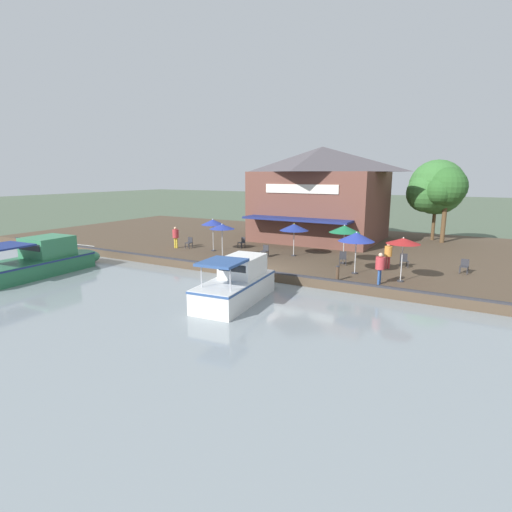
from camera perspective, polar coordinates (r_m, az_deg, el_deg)
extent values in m
plane|color=#4C5B47|center=(24.36, -0.27, -3.51)|extent=(220.00, 220.00, 0.00)
cube|color=#4C3D2D|center=(34.05, 8.98, 1.22)|extent=(22.00, 56.00, 0.60)
cube|color=#2D2D33|center=(24.28, -0.15, -1.98)|extent=(0.20, 50.40, 0.10)
cube|color=brown|center=(36.29, 9.22, 7.08)|extent=(9.00, 10.27, 5.97)
pyramid|color=#4C474C|center=(36.20, 9.43, 13.48)|extent=(9.45, 10.78, 2.14)
cube|color=navy|center=(31.37, 5.70, 5.23)|extent=(1.80, 8.73, 0.16)
cube|color=silver|center=(31.98, 6.42, 9.51)|extent=(0.08, 6.16, 0.70)
cylinder|color=#B7B7B7|center=(30.50, -6.14, 2.84)|extent=(0.06, 0.06, 2.27)
cylinder|color=#2D2D33|center=(30.69, -6.10, 0.79)|extent=(0.36, 0.36, 0.06)
cone|color=navy|center=(30.36, -6.19, 4.84)|extent=(1.74, 1.74, 0.41)
cone|color=white|center=(30.36, -6.19, 4.88)|extent=(1.08, 1.08, 0.33)
sphere|color=white|center=(30.34, -6.20, 5.23)|extent=(0.08, 0.08, 0.08)
cylinder|color=#B7B7B7|center=(28.58, 5.42, 2.13)|extent=(0.06, 0.06, 2.15)
cylinder|color=#2D2D33|center=(28.77, 5.38, 0.08)|extent=(0.36, 0.36, 0.06)
cone|color=navy|center=(28.43, 5.46, 4.12)|extent=(2.05, 2.05, 0.48)
cone|color=yellow|center=(28.43, 5.46, 4.16)|extent=(1.27, 1.27, 0.38)
sphere|color=yellow|center=(28.40, 5.47, 4.60)|extent=(0.08, 0.08, 0.08)
cylinder|color=#B7B7B7|center=(22.96, 20.11, -0.67)|extent=(0.06, 0.06, 2.30)
cylinder|color=#2D2D33|center=(23.22, 19.92, -3.38)|extent=(0.36, 0.36, 0.06)
cone|color=maroon|center=(22.77, 20.30, 2.04)|extent=(1.79, 1.79, 0.31)
cone|color=white|center=(22.77, 20.30, 2.09)|extent=(1.11, 1.11, 0.25)
sphere|color=white|center=(22.75, 20.33, 2.43)|extent=(0.08, 0.08, 0.08)
cylinder|color=#B7B7B7|center=(27.37, -4.84, 1.91)|extent=(0.06, 0.06, 2.32)
cylinder|color=#2D2D33|center=(27.59, -4.80, -0.41)|extent=(0.36, 0.36, 0.06)
cone|color=navy|center=(27.21, -4.88, 4.21)|extent=(1.71, 1.71, 0.32)
cone|color=white|center=(27.21, -4.88, 4.25)|extent=(1.06, 1.06, 0.26)
sphere|color=white|center=(27.19, -4.89, 4.55)|extent=(0.08, 0.08, 0.08)
cylinder|color=#B7B7B7|center=(24.03, 14.03, 0.18)|extent=(0.06, 0.06, 2.27)
cylinder|color=#2D2D33|center=(24.27, 13.90, -2.38)|extent=(0.36, 0.36, 0.06)
cone|color=navy|center=(23.85, 14.15, 2.67)|extent=(2.08, 2.08, 0.52)
cone|color=white|center=(23.85, 14.15, 2.72)|extent=(1.29, 1.29, 0.42)
sphere|color=white|center=(23.81, 14.18, 3.29)|extent=(0.08, 0.08, 0.08)
cylinder|color=#B7B7B7|center=(26.61, 12.42, 1.43)|extent=(0.06, 0.06, 2.35)
cylinder|color=#2D2D33|center=(26.83, 12.31, -0.98)|extent=(0.36, 0.36, 0.06)
cone|color=#19663D|center=(26.44, 12.53, 3.80)|extent=(1.98, 1.98, 0.46)
cone|color=silver|center=(26.43, 12.53, 3.84)|extent=(1.23, 1.23, 0.37)
sphere|color=silver|center=(26.41, 12.55, 4.29)|extent=(0.08, 0.08, 0.08)
cube|color=#2D2D33|center=(26.58, 20.89, -1.20)|extent=(0.05, 0.05, 0.42)
cube|color=#2D2D33|center=(26.50, 20.04, -1.17)|extent=(0.05, 0.05, 0.42)
cube|color=#2D2D33|center=(26.97, 20.71, -1.01)|extent=(0.05, 0.05, 0.42)
cube|color=#2D2D33|center=(26.88, 19.88, -0.99)|extent=(0.05, 0.05, 0.42)
cube|color=#2D2D33|center=(26.69, 20.41, -0.65)|extent=(0.57, 0.57, 0.05)
cube|color=#2D2D33|center=(26.84, 20.36, -0.09)|extent=(0.19, 0.43, 0.40)
cube|color=#2D2D33|center=(31.77, -9.52, 1.40)|extent=(0.04, 0.04, 0.42)
cube|color=#2D2D33|center=(32.03, -10.08, 1.47)|extent=(0.04, 0.04, 0.42)
cube|color=#2D2D33|center=(32.08, -9.07, 1.52)|extent=(0.04, 0.04, 0.42)
cube|color=#2D2D33|center=(32.33, -9.63, 1.58)|extent=(0.04, 0.04, 0.42)
cube|color=#2D2D33|center=(32.02, -9.59, 1.87)|extent=(0.44, 0.44, 0.05)
cube|color=#2D2D33|center=(32.13, -9.38, 2.31)|extent=(0.04, 0.44, 0.40)
cube|color=#2D2D33|center=(31.43, -2.14, 1.45)|extent=(0.05, 0.05, 0.42)
cube|color=#2D2D33|center=(31.74, -2.60, 1.54)|extent=(0.05, 0.05, 0.42)
cube|color=#2D2D33|center=(31.68, -1.58, 1.53)|extent=(0.05, 0.05, 0.42)
cube|color=#2D2D33|center=(31.99, -2.04, 1.63)|extent=(0.05, 0.05, 0.42)
cube|color=#2D2D33|center=(31.67, -2.09, 1.92)|extent=(0.56, 0.56, 0.05)
cube|color=#2D2D33|center=(31.76, -1.82, 2.36)|extent=(0.18, 0.43, 0.40)
cube|color=#2D2D33|center=(26.15, 12.71, -0.91)|extent=(0.05, 0.05, 0.42)
cube|color=#2D2D33|center=(26.14, 11.84, -0.88)|extent=(0.05, 0.05, 0.42)
cube|color=#2D2D33|center=(26.54, 12.71, -0.73)|extent=(0.05, 0.05, 0.42)
cube|color=#2D2D33|center=(26.54, 11.85, -0.69)|extent=(0.05, 0.05, 0.42)
cube|color=#2D2D33|center=(26.30, 12.30, -0.35)|extent=(0.55, 0.55, 0.05)
cube|color=#2D2D33|center=(26.45, 12.32, 0.21)|extent=(0.17, 0.43, 0.40)
cube|color=#2D2D33|center=(27.89, 1.36, 0.15)|extent=(0.04, 0.04, 0.42)
cube|color=#2D2D33|center=(28.09, 0.65, 0.23)|extent=(0.04, 0.04, 0.42)
cube|color=#2D2D33|center=(28.23, 1.77, 0.28)|extent=(0.04, 0.04, 0.42)
cube|color=#2D2D33|center=(28.42, 1.07, 0.37)|extent=(0.04, 0.04, 0.42)
cube|color=#2D2D33|center=(28.12, 1.21, 0.68)|extent=(0.46, 0.46, 0.05)
cube|color=#2D2D33|center=(28.24, 1.42, 1.20)|extent=(0.06, 0.44, 0.40)
cube|color=#2D2D33|center=(26.28, 27.92, -1.94)|extent=(0.04, 0.04, 0.42)
cube|color=#2D2D33|center=(26.32, 27.06, -1.84)|extent=(0.04, 0.04, 0.42)
cube|color=#2D2D33|center=(26.66, 28.03, -1.77)|extent=(0.04, 0.04, 0.42)
cube|color=#2D2D33|center=(26.71, 27.18, -1.67)|extent=(0.04, 0.04, 0.42)
cube|color=#2D2D33|center=(26.45, 27.59, -1.36)|extent=(0.48, 0.48, 0.05)
cube|color=#2D2D33|center=(26.60, 27.69, -0.80)|extent=(0.08, 0.44, 0.40)
cylinder|color=gold|center=(32.33, -11.50, 1.87)|extent=(0.13, 0.13, 0.82)
cylinder|color=gold|center=(32.25, -11.24, 1.85)|extent=(0.13, 0.13, 0.82)
cylinder|color=#B23338|center=(32.18, -11.42, 3.15)|extent=(0.48, 0.48, 0.65)
sphere|color=tan|center=(32.12, -11.45, 3.93)|extent=(0.22, 0.22, 0.22)
cylinder|color=#2D5193|center=(22.11, 17.13, -2.89)|extent=(0.13, 0.13, 0.83)
cylinder|color=#2D5193|center=(22.26, 17.28, -2.80)|extent=(0.13, 0.13, 0.83)
cylinder|color=#B23338|center=(22.02, 17.32, -0.98)|extent=(0.48, 0.48, 0.66)
sphere|color=#DBB28E|center=(21.93, 17.39, 0.15)|extent=(0.22, 0.22, 0.22)
cylinder|color=#B23338|center=(26.01, 18.12, -0.87)|extent=(0.13, 0.13, 0.79)
cylinder|color=#B23338|center=(26.07, 18.45, -0.86)|extent=(0.13, 0.13, 0.79)
cylinder|color=orange|center=(25.90, 18.38, 0.66)|extent=(0.46, 0.46, 0.62)
sphere|color=tan|center=(25.83, 18.44, 1.57)|extent=(0.21, 0.21, 0.21)
cube|color=silver|center=(19.94, -3.04, -4.98)|extent=(5.47, 2.61, 1.17)
ellipsoid|color=silver|center=(22.24, 0.08, -3.21)|extent=(2.05, 2.18, 1.17)
cube|color=#2D4C84|center=(19.80, -3.05, -3.58)|extent=(5.54, 2.66, 0.10)
cube|color=white|center=(20.47, -1.87, -1.38)|extent=(2.57, 1.92, 1.01)
cube|color=black|center=(19.41, -3.42, -1.73)|extent=(0.20, 1.49, 0.35)
cube|color=#2D4C84|center=(18.45, -4.86, -0.90)|extent=(2.26, 1.99, 0.13)
cylinder|color=silver|center=(17.70, -3.71, -3.29)|extent=(0.05, 0.05, 1.12)
cylinder|color=silver|center=(18.42, -7.81, -2.78)|extent=(0.05, 0.05, 1.12)
cube|color=#287047|center=(28.78, -29.43, -1.46)|extent=(7.45, 3.35, 1.03)
ellipsoid|color=#287047|center=(30.90, -23.87, -0.14)|extent=(2.72, 2.96, 1.03)
cube|color=navy|center=(28.69, -29.52, -0.61)|extent=(7.54, 3.40, 0.10)
cube|color=#337A51|center=(29.29, -27.59, 1.23)|extent=(2.70, 2.51, 1.27)
cube|color=black|center=(28.55, -29.66, 1.12)|extent=(0.17, 2.08, 0.45)
cube|color=navy|center=(27.60, -32.69, 1.13)|extent=(2.92, 2.67, 0.10)
cylinder|color=silver|center=(30.94, -23.57, 1.44)|extent=(0.17, 2.38, 0.04)
cylinder|color=#473323|center=(22.42, 11.57, -2.48)|extent=(0.18, 0.18, 0.78)
cylinder|color=#2D2D33|center=(22.33, 11.61, -1.46)|extent=(0.22, 0.22, 0.04)
cylinder|color=brown|center=(38.85, 24.03, 4.22)|extent=(0.29, 0.29, 2.87)
sphere|color=#387033|center=(38.63, 24.42, 8.94)|extent=(4.73, 4.73, 4.73)
sphere|color=#387033|center=(37.78, 23.14, 8.28)|extent=(3.31, 3.31, 3.31)
cylinder|color=brown|center=(37.58, 25.23, 4.39)|extent=(0.37, 0.37, 3.50)
sphere|color=#2D6028|center=(37.38, 25.62, 8.91)|extent=(3.26, 3.26, 3.26)
sphere|color=#2D6028|center=(36.78, 24.74, 8.45)|extent=(2.28, 2.28, 2.28)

